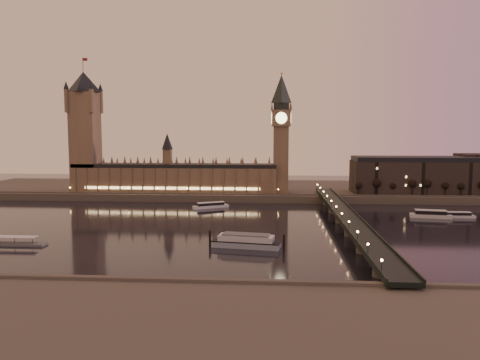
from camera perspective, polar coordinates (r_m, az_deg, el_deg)
The scene contains 20 objects.
ground at distance 296.63m, azimuth -5.18°, elevation -5.70°, with size 700.00×700.00×0.00m, color black.
far_embankment at distance 455.65m, azimuth 1.84°, elevation -1.21°, with size 560.00×130.00×6.00m, color #423D35.
near_embankment at distance 126.49m, azimuth -4.25°, elevation -20.76°, with size 560.00×110.00×6.00m, color #423D35.
palace_of_westminster at distance 418.62m, azimuth -8.02°, elevation 0.68°, with size 180.00×26.62×52.00m.
victoria_tower at distance 440.51m, azimuth -18.38°, elevation 6.44°, with size 31.68×31.68×118.00m.
big_ben at distance 407.87m, azimuth 5.03°, elevation 6.52°, with size 17.68×17.68×104.00m.
westminster_bridge at distance 295.36m, azimuth 12.71°, elevation -4.78°, with size 13.20×260.00×15.30m.
city_block at distance 444.91m, azimuth 23.42°, elevation 0.62°, with size 155.00×45.00×34.00m.
bare_tree_0 at distance 404.83m, azimuth 14.18°, elevation -0.61°, with size 5.78×5.78×11.74m.
bare_tree_1 at distance 407.63m, azimuth 16.16°, elevation -0.62°, with size 5.78×5.78×11.74m.
bare_tree_2 at distance 410.90m, azimuth 18.12°, elevation -0.63°, with size 5.78×5.78×11.74m.
bare_tree_3 at distance 414.65m, azimuth 20.04°, elevation -0.64°, with size 5.78×5.78×11.74m.
bare_tree_4 at distance 418.85m, azimuth 21.92°, elevation -0.65°, with size 5.78×5.78×11.74m.
bare_tree_5 at distance 423.50m, azimuth 23.76°, elevation -0.65°, with size 5.78×5.78×11.74m.
bare_tree_6 at distance 428.58m, azimuth 25.56°, elevation -0.66°, with size 5.78×5.78×11.74m.
cruise_boat_a at distance 367.41m, azimuth -3.59°, elevation -3.10°, with size 28.07×18.71×4.55m.
cruise_boat_b at distance 359.18m, azimuth 25.04°, elevation -3.90°, with size 22.46×5.80×4.14m.
cruise_boat_c at distance 351.63m, azimuth 22.22°, elevation -3.89°, with size 28.02×11.53×5.44m.
moored_barge at distance 244.19m, azimuth 0.75°, elevation -7.46°, with size 40.13×15.42×7.45m.
pontoon_pier at distance 277.91m, azimuth -26.51°, elevation -6.86°, with size 41.08×6.85×10.95m.
Camera 1 is at (46.48, -286.79, 59.84)m, focal length 35.00 mm.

